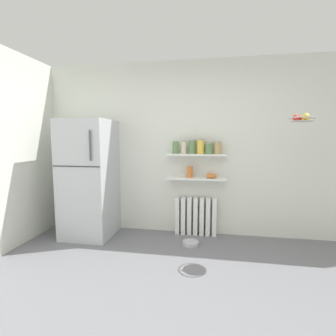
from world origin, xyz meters
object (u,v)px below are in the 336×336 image
(refrigerator, at_px, (89,179))
(storage_jar_3, at_px, (201,147))
(radiator, at_px, (196,216))
(hanging_fruit_basket, at_px, (302,118))
(storage_jar_2, at_px, (192,147))
(shelf_bowl, at_px, (211,176))
(vase, at_px, (190,172))
(storage_jar_0, at_px, (176,147))
(storage_jar_1, at_px, (184,147))
(pet_food_bowl, at_px, (191,243))
(storage_jar_4, at_px, (209,148))
(storage_jar_5, at_px, (218,148))

(refrigerator, relative_size, storage_jar_3, 8.00)
(radiator, height_order, hanging_fruit_basket, hanging_fruit_basket)
(refrigerator, height_order, radiator, refrigerator)
(storage_jar_2, distance_m, hanging_fruit_basket, 1.45)
(storage_jar_2, bearing_deg, storage_jar_3, -0.00)
(refrigerator, relative_size, shelf_bowl, 11.11)
(vase, height_order, hanging_fruit_basket, hanging_fruit_basket)
(storage_jar_0, height_order, storage_jar_1, storage_jar_1)
(hanging_fruit_basket, bearing_deg, refrigerator, 175.12)
(storage_jar_3, distance_m, vase, 0.41)
(storage_jar_2, relative_size, hanging_fruit_basket, 0.68)
(radiator, relative_size, pet_food_bowl, 2.84)
(vase, relative_size, hanging_fruit_basket, 0.54)
(storage_jar_4, distance_m, hanging_fruit_basket, 1.23)
(storage_jar_2, bearing_deg, storage_jar_1, -180.00)
(storage_jar_5, xyz_separation_m, pet_food_bowl, (-0.34, -0.37, -1.30))
(vase, bearing_deg, storage_jar_3, 0.00)
(radiator, xyz_separation_m, shelf_bowl, (0.22, -0.03, 0.63))
(refrigerator, bearing_deg, storage_jar_0, 11.12)
(storage_jar_1, distance_m, storage_jar_2, 0.12)
(pet_food_bowl, bearing_deg, radiator, 84.49)
(radiator, height_order, storage_jar_0, storage_jar_0)
(refrigerator, xyz_separation_m, storage_jar_1, (1.38, 0.25, 0.47))
(storage_jar_2, bearing_deg, pet_food_bowl, -86.57)
(storage_jar_2, relative_size, storage_jar_5, 1.16)
(storage_jar_4, height_order, pet_food_bowl, storage_jar_4)
(storage_jar_1, height_order, storage_jar_3, storage_jar_3)
(storage_jar_4, bearing_deg, refrigerator, -171.94)
(vase, height_order, shelf_bowl, vase)
(refrigerator, height_order, storage_jar_4, refrigerator)
(hanging_fruit_basket, bearing_deg, storage_jar_4, 155.46)
(vase, distance_m, pet_food_bowl, 1.01)
(refrigerator, relative_size, hanging_fruit_basket, 5.54)
(storage_jar_0, height_order, storage_jar_5, storage_jar_0)
(radiator, bearing_deg, storage_jar_1, -170.72)
(storage_jar_3, bearing_deg, refrigerator, -171.34)
(storage_jar_2, height_order, hanging_fruit_basket, hanging_fruit_basket)
(hanging_fruit_basket, bearing_deg, radiator, 157.53)
(radiator, distance_m, storage_jar_5, 1.08)
(radiator, distance_m, shelf_bowl, 0.67)
(storage_jar_2, distance_m, shelf_bowl, 0.51)
(storage_jar_0, xyz_separation_m, pet_food_bowl, (0.27, -0.37, -1.30))
(hanging_fruit_basket, bearing_deg, pet_food_bowl, 174.88)
(storage_jar_3, bearing_deg, storage_jar_4, 0.00)
(radiator, height_order, vase, vase)
(storage_jar_0, relative_size, storage_jar_1, 0.98)
(storage_jar_4, height_order, hanging_fruit_basket, hanging_fruit_basket)
(refrigerator, distance_m, pet_food_bowl, 1.75)
(shelf_bowl, bearing_deg, pet_food_bowl, -125.22)
(pet_food_bowl, bearing_deg, hanging_fruit_basket, -5.12)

